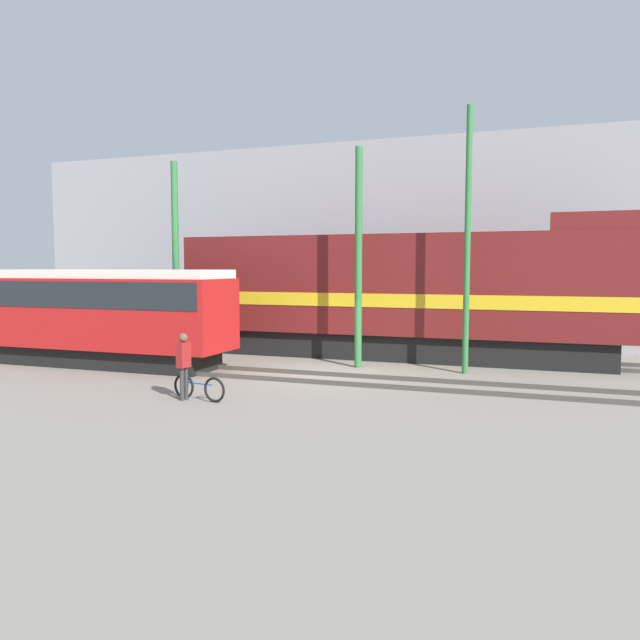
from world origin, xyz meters
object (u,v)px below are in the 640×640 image
streetcar (106,311)px  freight_locomotive (400,294)px  bicycle (199,388)px  utility_pole_left (176,260)px  person (184,359)px  utility_pole_center (358,258)px  utility_pole_right (467,241)px

streetcar → freight_locomotive: bearing=30.4°
streetcar → bicycle: size_ratio=5.53×
utility_pole_left → person: bearing=-55.9°
utility_pole_center → freight_locomotive: bearing=72.9°
person → utility_pole_right: size_ratio=0.21×
streetcar → utility_pole_right: utility_pole_right is taller
person → utility_pole_left: bearing=124.1°
streetcar → utility_pole_left: 3.50m
utility_pole_left → utility_pole_right: bearing=-0.0°
bicycle → utility_pole_right: utility_pole_right is taller
streetcar → utility_pole_center: (8.56, 2.76, 1.86)m
bicycle → utility_pole_right: 9.94m
bicycle → utility_pole_center: 7.95m
bicycle → utility_pole_center: utility_pole_center is taller
streetcar → bicycle: bearing=-32.8°
utility_pole_left → utility_pole_center: bearing=0.0°
utility_pole_left → utility_pole_center: 7.41m
freight_locomotive → streetcar: 10.92m
freight_locomotive → utility_pole_right: bearing=-43.9°
bicycle → utility_pole_right: size_ratio=0.19×
freight_locomotive → utility_pole_right: size_ratio=1.95×
utility_pole_right → utility_pole_left: bearing=180.0°
utility_pole_center → utility_pole_right: 3.75m
bicycle → utility_pole_center: size_ratio=0.22×
streetcar → utility_pole_center: bearing=17.9°
utility_pole_center → bicycle: bearing=-109.7°
streetcar → utility_pole_center: size_ratio=1.22×
streetcar → utility_pole_right: bearing=12.7°
freight_locomotive → utility_pole_left: bearing=-161.5°
streetcar → utility_pole_left: utility_pole_left is taller
person → freight_locomotive: bearing=69.1°
freight_locomotive → streetcar: (-9.41, -5.51, -0.53)m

